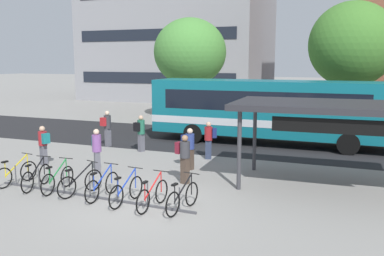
{
  "coord_description": "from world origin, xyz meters",
  "views": [
    {
      "loc": [
        5.52,
        -10.39,
        4.17
      ],
      "look_at": [
        -0.3,
        4.59,
        1.56
      ],
      "focal_mm": 38.8,
      "sensor_mm": 36.0,
      "label": 1
    }
  ],
  "objects_px": {
    "transit_shelter": "(337,108)",
    "commuter_teal_pack_5": "(97,148)",
    "parked_bicycle_black_7": "(183,198)",
    "commuter_navy_pack_6": "(189,146)",
    "parked_bicycle_yellow_0": "(16,174)",
    "parked_bicycle_black_1": "(36,177)",
    "city_bus": "(272,109)",
    "street_tree_1": "(190,52)",
    "parked_bicycle_black_3": "(80,183)",
    "parked_bicycle_blue_5": "(126,191)",
    "commuter_maroon_pack_4": "(184,155)",
    "parked_bicycle_blue_4": "(102,186)",
    "commuter_navy_pack_3": "(209,138)",
    "commuter_teal_pack_1": "(43,143)",
    "parked_bicycle_green_2": "(58,180)",
    "street_tree_0": "(352,45)",
    "commuter_black_pack_2": "(141,131)",
    "commuter_red_pack_0": "(107,126)",
    "parked_bicycle_red_6": "(153,195)"
  },
  "relations": [
    {
      "from": "transit_shelter",
      "to": "commuter_maroon_pack_4",
      "type": "height_order",
      "value": "transit_shelter"
    },
    {
      "from": "parked_bicycle_blue_4",
      "to": "commuter_black_pack_2",
      "type": "distance_m",
      "value": 6.68
    },
    {
      "from": "parked_bicycle_black_7",
      "to": "transit_shelter",
      "type": "relative_size",
      "value": 0.25
    },
    {
      "from": "parked_bicycle_yellow_0",
      "to": "commuter_teal_pack_1",
      "type": "relative_size",
      "value": 1.07
    },
    {
      "from": "commuter_red_pack_0",
      "to": "commuter_black_pack_2",
      "type": "height_order",
      "value": "commuter_red_pack_0"
    },
    {
      "from": "parked_bicycle_black_7",
      "to": "commuter_navy_pack_6",
      "type": "xyz_separation_m",
      "value": [
        -1.51,
        4.3,
        0.55
      ]
    },
    {
      "from": "transit_shelter",
      "to": "commuter_teal_pack_1",
      "type": "height_order",
      "value": "transit_shelter"
    },
    {
      "from": "commuter_teal_pack_1",
      "to": "commuter_black_pack_2",
      "type": "relative_size",
      "value": 0.94
    },
    {
      "from": "parked_bicycle_yellow_0",
      "to": "parked_bicycle_black_1",
      "type": "xyz_separation_m",
      "value": [
        0.95,
        -0.11,
        0.0
      ]
    },
    {
      "from": "parked_bicycle_yellow_0",
      "to": "parked_bicycle_red_6",
      "type": "relative_size",
      "value": 1.0
    },
    {
      "from": "commuter_teal_pack_5",
      "to": "parked_bicycle_black_3",
      "type": "bearing_deg",
      "value": -20.88
    },
    {
      "from": "city_bus",
      "to": "street_tree_1",
      "type": "height_order",
      "value": "street_tree_1"
    },
    {
      "from": "commuter_red_pack_0",
      "to": "commuter_navy_pack_3",
      "type": "relative_size",
      "value": 1.09
    },
    {
      "from": "city_bus",
      "to": "commuter_black_pack_2",
      "type": "height_order",
      "value": "city_bus"
    },
    {
      "from": "transit_shelter",
      "to": "commuter_teal_pack_5",
      "type": "distance_m",
      "value": 8.64
    },
    {
      "from": "parked_bicycle_black_1",
      "to": "commuter_navy_pack_6",
      "type": "xyz_separation_m",
      "value": [
        3.79,
        4.11,
        0.55
      ]
    },
    {
      "from": "parked_bicycle_black_3",
      "to": "commuter_navy_pack_6",
      "type": "xyz_separation_m",
      "value": [
        2.04,
        4.13,
        0.55
      ]
    },
    {
      "from": "city_bus",
      "to": "transit_shelter",
      "type": "relative_size",
      "value": 1.78
    },
    {
      "from": "parked_bicycle_blue_4",
      "to": "commuter_teal_pack_1",
      "type": "distance_m",
      "value": 5.22
    },
    {
      "from": "city_bus",
      "to": "street_tree_1",
      "type": "bearing_deg",
      "value": 135.96
    },
    {
      "from": "commuter_teal_pack_1",
      "to": "commuter_black_pack_2",
      "type": "distance_m",
      "value": 4.41
    },
    {
      "from": "transit_shelter",
      "to": "street_tree_0",
      "type": "xyz_separation_m",
      "value": [
        0.24,
        12.62,
        2.48
      ]
    },
    {
      "from": "commuter_teal_pack_5",
      "to": "commuter_teal_pack_1",
      "type": "bearing_deg",
      "value": -137.0
    },
    {
      "from": "parked_bicycle_green_2",
      "to": "parked_bicycle_black_3",
      "type": "distance_m",
      "value": 0.91
    },
    {
      "from": "parked_bicycle_black_7",
      "to": "commuter_teal_pack_1",
      "type": "relative_size",
      "value": 1.07
    },
    {
      "from": "parked_bicycle_black_1",
      "to": "parked_bicycle_green_2",
      "type": "relative_size",
      "value": 0.99
    },
    {
      "from": "parked_bicycle_black_7",
      "to": "commuter_maroon_pack_4",
      "type": "xyz_separation_m",
      "value": [
        -0.97,
        2.49,
        0.6
      ]
    },
    {
      "from": "parked_bicycle_green_2",
      "to": "commuter_red_pack_0",
      "type": "xyz_separation_m",
      "value": [
        -2.41,
        6.67,
        0.64
      ]
    },
    {
      "from": "parked_bicycle_green_2",
      "to": "commuter_navy_pack_6",
      "type": "xyz_separation_m",
      "value": [
        2.95,
        4.08,
        0.55
      ]
    },
    {
      "from": "parked_bicycle_blue_4",
      "to": "commuter_black_pack_2",
      "type": "height_order",
      "value": "commuter_black_pack_2"
    },
    {
      "from": "street_tree_1",
      "to": "parked_bicycle_blue_4",
      "type": "bearing_deg",
      "value": -77.26
    },
    {
      "from": "street_tree_0",
      "to": "street_tree_1",
      "type": "xyz_separation_m",
      "value": [
        -10.65,
        0.78,
        -0.35
      ]
    },
    {
      "from": "parked_bicycle_red_6",
      "to": "transit_shelter",
      "type": "xyz_separation_m",
      "value": [
        4.7,
        3.99,
        2.26
      ]
    },
    {
      "from": "commuter_navy_pack_6",
      "to": "parked_bicycle_black_7",
      "type": "bearing_deg",
      "value": -51.07
    },
    {
      "from": "street_tree_0",
      "to": "street_tree_1",
      "type": "distance_m",
      "value": 10.68
    },
    {
      "from": "parked_bicycle_black_1",
      "to": "commuter_red_pack_0",
      "type": "bearing_deg",
      "value": 3.31
    },
    {
      "from": "parked_bicycle_blue_5",
      "to": "commuter_teal_pack_5",
      "type": "bearing_deg",
      "value": 50.81
    },
    {
      "from": "city_bus",
      "to": "parked_bicycle_yellow_0",
      "type": "bearing_deg",
      "value": -124.02
    },
    {
      "from": "parked_bicycle_yellow_0",
      "to": "parked_bicycle_blue_5",
      "type": "xyz_separation_m",
      "value": [
        4.48,
        -0.33,
        0.0
      ]
    },
    {
      "from": "parked_bicycle_blue_5",
      "to": "commuter_maroon_pack_4",
      "type": "distance_m",
      "value": 2.72
    },
    {
      "from": "parked_bicycle_green_2",
      "to": "street_tree_0",
      "type": "xyz_separation_m",
      "value": [
        8.52,
        16.28,
        4.74
      ]
    },
    {
      "from": "street_tree_0",
      "to": "street_tree_1",
      "type": "bearing_deg",
      "value": 175.83
    },
    {
      "from": "commuter_black_pack_2",
      "to": "parked_bicycle_black_3",
      "type": "bearing_deg",
      "value": -148.53
    },
    {
      "from": "city_bus",
      "to": "transit_shelter",
      "type": "height_order",
      "value": "city_bus"
    },
    {
      "from": "transit_shelter",
      "to": "commuter_teal_pack_5",
      "type": "height_order",
      "value": "transit_shelter"
    },
    {
      "from": "parked_bicycle_blue_4",
      "to": "commuter_navy_pack_3",
      "type": "relative_size",
      "value": 1.07
    },
    {
      "from": "parked_bicycle_blue_4",
      "to": "commuter_red_pack_0",
      "type": "bearing_deg",
      "value": 33.94
    },
    {
      "from": "parked_bicycle_black_7",
      "to": "commuter_black_pack_2",
      "type": "xyz_separation_m",
      "value": [
        -4.78,
        6.45,
        0.59
      ]
    },
    {
      "from": "commuter_teal_pack_1",
      "to": "street_tree_0",
      "type": "relative_size",
      "value": 0.21
    },
    {
      "from": "parked_bicycle_green_2",
      "to": "street_tree_0",
      "type": "relative_size",
      "value": 0.23
    }
  ]
}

